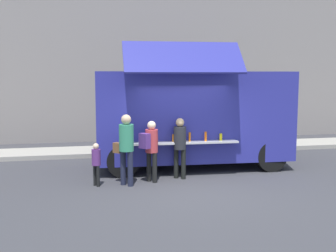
% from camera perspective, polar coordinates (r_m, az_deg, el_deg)
% --- Properties ---
extents(ground_plane, '(60.00, 60.00, 0.00)m').
position_cam_1_polar(ground_plane, '(10.20, 3.71, -8.69)').
color(ground_plane, '#38383D').
extents(curb_strip, '(28.00, 1.60, 0.15)m').
position_cam_1_polar(curb_strip, '(14.85, -14.60, -3.60)').
color(curb_strip, '#9E998E').
rests_on(curb_strip, ground).
extents(building_behind, '(32.00, 2.40, 9.02)m').
position_cam_1_polar(building_behind, '(18.57, -11.26, 12.32)').
color(building_behind, gray).
rests_on(building_behind, ground).
extents(food_truck_main, '(5.75, 3.43, 3.64)m').
position_cam_1_polar(food_truck_main, '(12.44, 3.28, 1.53)').
color(food_truck_main, '#2C2F94').
rests_on(food_truck_main, ground).
extents(trash_bin, '(0.60, 0.60, 0.93)m').
position_cam_1_polar(trash_bin, '(16.04, 14.08, -1.39)').
color(trash_bin, '#2B6039').
rests_on(trash_bin, ground).
extents(customer_front_ordering, '(0.33, 0.33, 1.63)m').
position_cam_1_polar(customer_front_ordering, '(10.98, 1.65, -2.32)').
color(customer_front_ordering, black).
rests_on(customer_front_ordering, ground).
extents(customer_mid_with_backpack, '(0.51, 0.47, 1.60)m').
position_cam_1_polar(customer_mid_with_backpack, '(10.61, -2.42, -2.64)').
color(customer_mid_with_backpack, black).
rests_on(customer_mid_with_backpack, ground).
extents(customer_rear_waiting, '(0.51, 0.52, 1.80)m').
position_cam_1_polar(customer_rear_waiting, '(10.33, -5.84, -2.44)').
color(customer_rear_waiting, '#1E2238').
rests_on(customer_rear_waiting, ground).
extents(child_near_queue, '(0.22, 0.22, 1.09)m').
position_cam_1_polar(child_near_queue, '(10.44, -9.90, -4.74)').
color(child_near_queue, black).
rests_on(child_near_queue, ground).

